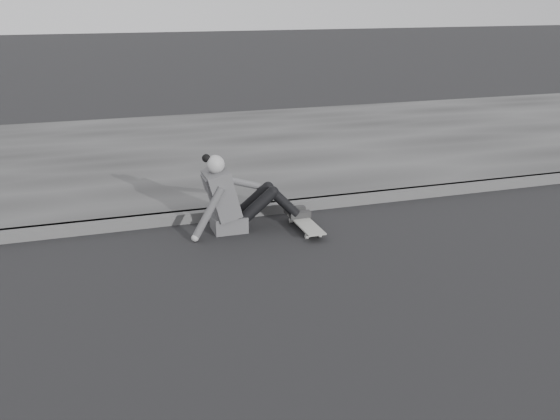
# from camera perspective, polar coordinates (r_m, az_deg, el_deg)

# --- Properties ---
(ground) EXTENTS (80.00, 80.00, 0.00)m
(ground) POSITION_cam_1_polar(r_m,az_deg,el_deg) (5.38, 11.28, -8.59)
(ground) COLOR black
(ground) RESTS_ON ground
(curb) EXTENTS (24.00, 0.16, 0.12)m
(curb) POSITION_cam_1_polar(r_m,az_deg,el_deg) (7.51, 1.85, 0.46)
(curb) COLOR #484848
(curb) RESTS_ON ground
(sidewalk) EXTENTS (24.00, 6.00, 0.12)m
(sidewalk) POSITION_cam_1_polar(r_m,az_deg,el_deg) (10.30, -3.86, 5.60)
(sidewalk) COLOR #373737
(sidewalk) RESTS_ON ground
(skateboard) EXTENTS (0.20, 0.78, 0.09)m
(skateboard) POSITION_cam_1_polar(r_m,az_deg,el_deg) (6.88, 2.29, -1.26)
(skateboard) COLOR #AAAAA4
(skateboard) RESTS_ON ground
(seated_woman) EXTENTS (1.38, 0.46, 0.88)m
(seated_woman) POSITION_cam_1_polar(r_m,az_deg,el_deg) (6.80, -4.22, 1.05)
(seated_woman) COLOR #49494B
(seated_woman) RESTS_ON ground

